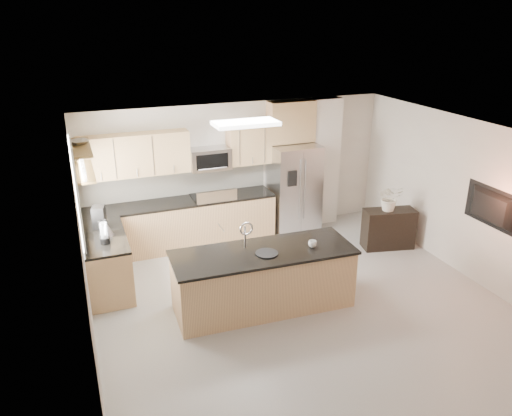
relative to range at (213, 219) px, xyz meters
name	(u,v)px	position (x,y,z in m)	size (l,w,h in m)	color
floor	(309,314)	(0.60, -2.92, -0.47)	(6.50, 6.50, 0.00)	#A6A39E
ceiling	(317,142)	(0.60, -2.92, 2.13)	(6.00, 6.50, 0.02)	silver
wall_back	(237,169)	(0.60, 0.33, 0.83)	(6.00, 0.02, 2.60)	beige
wall_front	(494,388)	(0.60, -6.17, 0.83)	(6.00, 0.02, 2.60)	beige
wall_left	(86,271)	(-2.40, -2.92, 0.83)	(0.02, 6.50, 2.60)	beige
wall_right	(482,206)	(3.60, -2.92, 0.83)	(0.02, 6.50, 2.60)	beige
back_counter	(181,223)	(-0.63, 0.01, 0.00)	(3.55, 0.66, 1.44)	tan
left_counter	(107,262)	(-2.07, -1.07, -0.01)	(0.66, 1.50, 0.92)	tan
range	(213,219)	(0.00, 0.00, 0.00)	(0.76, 0.64, 1.14)	black
upper_cabinets	(171,152)	(-0.70, 0.16, 1.35)	(3.50, 0.33, 0.75)	tan
microwave	(210,159)	(0.00, 0.12, 1.16)	(0.76, 0.40, 0.40)	#AFAFB1
refrigerator	(294,189)	(1.66, -0.05, 0.42)	(0.92, 0.78, 1.78)	#AFAFB1
partition_column	(323,162)	(2.42, 0.18, 0.83)	(0.60, 0.30, 2.60)	silver
window	(77,194)	(-2.38, -1.07, 1.18)	(0.04, 1.15, 1.65)	white
shelf_lower	(83,172)	(-2.25, -0.97, 1.48)	(0.30, 1.20, 0.04)	olive
shelf_upper	(80,147)	(-2.25, -0.97, 1.85)	(0.30, 1.20, 0.04)	olive
ceiling_fixture	(246,123)	(0.20, -1.32, 2.09)	(1.00, 0.50, 0.06)	white
island	(263,279)	(0.04, -2.47, -0.01)	(2.71, 1.07, 1.35)	tan
credenza	(388,229)	(3.00, -1.41, -0.10)	(0.94, 0.39, 0.75)	black
cup	(312,244)	(0.77, -2.60, 0.50)	(0.13, 0.13, 0.10)	white
platter	(267,253)	(0.06, -2.58, 0.46)	(0.33, 0.33, 0.02)	black
blender	(104,235)	(-2.07, -1.37, 0.59)	(0.14, 0.14, 0.33)	black
kettle	(106,228)	(-2.02, -1.10, 0.57)	(0.22, 0.22, 0.27)	#AFAFB1
coffee_maker	(99,218)	(-2.09, -0.73, 0.62)	(0.24, 0.27, 0.36)	black
bowl	(79,142)	(-2.25, -0.86, 1.91)	(0.35, 0.35, 0.08)	#AFAFB1
flower_vase	(391,191)	(2.96, -1.40, 0.65)	(0.66, 0.58, 0.74)	silver
television	(488,208)	(3.51, -3.12, 0.88)	(1.08, 0.14, 0.62)	black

